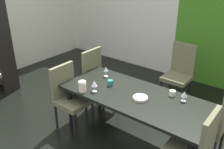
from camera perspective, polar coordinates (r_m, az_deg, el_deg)
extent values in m
cube|color=black|center=(3.86, -7.84, -12.71)|extent=(5.63, 5.56, 0.02)
cube|color=silver|center=(6.06, 1.36, 15.09)|extent=(3.04, 0.10, 2.58)
cube|color=black|center=(3.30, 5.40, -5.04)|extent=(2.02, 0.87, 0.04)
cylinder|color=black|center=(4.18, -2.83, -3.61)|extent=(0.07, 0.07, 0.67)
cylinder|color=black|center=(3.46, 21.37, -12.30)|extent=(0.07, 0.07, 0.67)
cylinder|color=black|center=(3.77, -9.46, -7.39)|extent=(0.07, 0.07, 0.67)
cube|color=#636348|center=(4.47, 14.58, -0.79)|extent=(0.44, 0.44, 0.07)
cube|color=#636348|center=(4.53, 16.02, 3.37)|extent=(0.42, 0.05, 0.58)
cylinder|color=black|center=(4.36, 15.46, -5.19)|extent=(0.04, 0.04, 0.41)
cylinder|color=black|center=(4.49, 11.04, -3.77)|extent=(0.04, 0.04, 0.41)
cylinder|color=black|center=(4.68, 17.33, -3.28)|extent=(0.04, 0.04, 0.41)
cylinder|color=black|center=(4.80, 13.16, -2.01)|extent=(0.04, 0.04, 0.41)
cube|color=#636348|center=(3.40, 20.64, -10.57)|extent=(0.44, 0.44, 0.07)
cylinder|color=black|center=(3.43, 15.90, -14.45)|extent=(0.04, 0.04, 0.41)
cylinder|color=black|center=(3.73, 18.25, -11.30)|extent=(0.04, 0.04, 0.41)
cylinder|color=black|center=(3.66, 23.90, -13.09)|extent=(0.04, 0.04, 0.41)
cube|color=#636348|center=(2.69, 21.15, -13.57)|extent=(0.05, 0.42, 0.57)
cube|color=#636348|center=(3.68, -8.79, -6.12)|extent=(0.44, 0.44, 0.07)
cube|color=#636348|center=(3.69, -11.21, -1.62)|extent=(0.05, 0.42, 0.52)
cylinder|color=black|center=(3.81, -4.46, -9.03)|extent=(0.04, 0.04, 0.41)
cylinder|color=black|center=(3.59, -8.60, -11.64)|extent=(0.04, 0.04, 0.41)
cylinder|color=black|center=(4.04, -8.50, -7.10)|extent=(0.04, 0.04, 0.41)
cylinder|color=black|center=(3.83, -12.61, -9.40)|extent=(0.04, 0.04, 0.41)
cube|color=#636348|center=(4.08, -2.36, -2.52)|extent=(0.44, 0.44, 0.07)
cube|color=#636348|center=(4.08, -4.58, 1.86)|extent=(0.05, 0.42, 0.57)
cylinder|color=black|center=(4.23, 1.35, -5.23)|extent=(0.04, 0.04, 0.41)
cylinder|color=black|center=(3.97, -1.96, -7.41)|extent=(0.04, 0.04, 0.41)
cylinder|color=black|center=(4.43, -2.60, -3.70)|extent=(0.04, 0.04, 0.41)
cylinder|color=black|center=(4.19, -5.98, -5.66)|extent=(0.04, 0.04, 0.41)
cube|color=black|center=(4.91, -23.27, 5.39)|extent=(0.05, 0.30, 1.71)
cube|color=black|center=(5.46, -24.09, -0.63)|extent=(0.79, 0.30, 0.02)
cylinder|color=white|center=(5.46, -24.22, -0.23)|extent=(0.11, 0.11, 0.05)
cylinder|color=silver|center=(3.27, 16.01, -5.86)|extent=(0.06, 0.06, 0.00)
cylinder|color=silver|center=(3.25, 16.08, -5.35)|extent=(0.01, 0.01, 0.06)
cone|color=silver|center=(3.22, 16.22, -4.31)|extent=(0.07, 0.07, 0.07)
cylinder|color=silver|center=(3.37, -4.01, -3.88)|extent=(0.06, 0.06, 0.00)
cylinder|color=silver|center=(3.35, -4.03, -3.26)|extent=(0.01, 0.01, 0.08)
cone|color=silver|center=(3.31, -4.07, -2.05)|extent=(0.08, 0.08, 0.08)
cylinder|color=silver|center=(3.78, -1.38, -0.41)|extent=(0.07, 0.07, 0.00)
cylinder|color=silver|center=(3.76, -1.39, 0.19)|extent=(0.01, 0.01, 0.08)
cone|color=silver|center=(3.73, -1.40, 1.28)|extent=(0.06, 0.06, 0.07)
cylinder|color=white|center=(3.20, 6.49, -5.37)|extent=(0.19, 0.19, 0.04)
cylinder|color=#28746B|center=(3.50, -0.41, -1.91)|extent=(0.08, 0.08, 0.08)
cylinder|color=beige|center=(3.34, 13.65, -4.17)|extent=(0.08, 0.08, 0.07)
cylinder|color=#F6DFCA|center=(3.35, -6.79, -2.72)|extent=(0.10, 0.10, 0.15)
cone|color=#F6DFCA|center=(3.29, -6.27, -1.97)|extent=(0.04, 0.04, 0.03)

